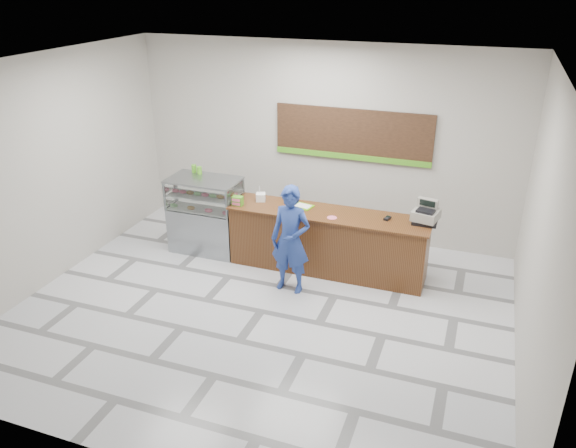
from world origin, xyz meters
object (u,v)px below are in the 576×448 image
(cash_register, at_px, (426,214))
(customer, at_px, (291,240))
(display_case, at_px, (206,214))
(serving_tray, at_px, (302,206))
(sales_counter, at_px, (328,242))

(cash_register, bearing_deg, customer, -142.01)
(display_case, height_order, customer, customer)
(serving_tray, bearing_deg, sales_counter, 0.73)
(display_case, height_order, cash_register, cash_register)
(serving_tray, bearing_deg, display_case, -164.43)
(sales_counter, xyz_separation_m, serving_tray, (-0.48, 0.10, 0.52))
(cash_register, distance_m, serving_tray, 1.98)
(cash_register, xyz_separation_m, serving_tray, (-1.98, -0.05, -0.12))
(sales_counter, relative_size, display_case, 2.45)
(customer, bearing_deg, serving_tray, 100.03)
(sales_counter, relative_size, customer, 1.91)
(sales_counter, distance_m, serving_tray, 0.71)
(serving_tray, bearing_deg, cash_register, 13.81)
(sales_counter, relative_size, cash_register, 7.20)
(cash_register, height_order, customer, customer)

